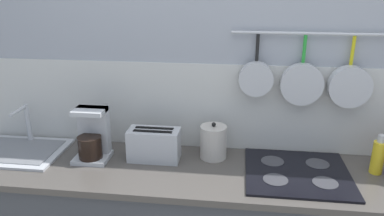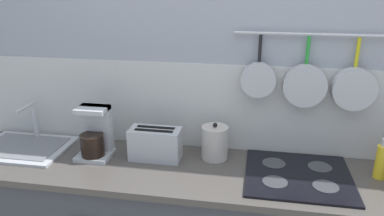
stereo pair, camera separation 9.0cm
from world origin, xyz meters
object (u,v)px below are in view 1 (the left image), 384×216
Objects in this scene: toaster at (154,145)px; bottle_cooking_wine at (378,156)px; coffee_maker at (92,138)px; kettle at (213,142)px.

toaster is 1.41× the size of bottle_cooking_wine.
bottle_cooking_wine is (1.51, 0.02, -0.03)m from coffee_maker.
bottle_cooking_wine is at bearing 0.83° from coffee_maker.
bottle_cooking_wine is at bearing -4.77° from kettle.
coffee_maker is at bearing -179.17° from bottle_cooking_wine.
toaster is 1.17m from bottle_cooking_wine.
toaster is 1.41× the size of kettle.
coffee_maker is at bearing -172.04° from kettle.
coffee_maker is at bearing -175.84° from toaster.
bottle_cooking_wine is (0.85, -0.07, -0.00)m from kettle.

